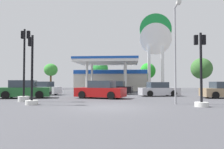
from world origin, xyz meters
TOP-DOWN VIEW (x-y plane):
  - ground_plane at (0.00, 0.00)m, footprint 90.00×90.00m
  - gas_station at (-2.03, 24.27)m, footprint 11.83×12.93m
  - station_pole_sign at (5.02, 20.98)m, footprint 4.77×0.56m
  - car_0 at (-0.63, 13.64)m, footprint 4.47×2.37m
  - car_2 at (-8.68, 11.69)m, footprint 4.40×2.46m
  - car_3 at (-1.32, 6.88)m, footprint 4.62×2.87m
  - car_4 at (-8.10, 6.58)m, footprint 4.74×2.91m
  - car_5 at (4.14, 10.46)m, footprint 4.25×2.57m
  - traffic_signal_0 at (-6.46, 3.21)m, footprint 0.79×0.79m
  - traffic_signal_1 at (-4.86, 1.05)m, footprint 0.77×0.77m
  - traffic_signal_2 at (5.40, 0.92)m, footprint 0.78×0.78m
  - tree_0 at (-15.39, 32.14)m, footprint 2.81×2.81m
  - tree_1 at (-4.66, 29.97)m, footprint 3.04×3.04m
  - tree_2 at (4.59, 31.00)m, footprint 2.98×2.98m
  - tree_3 at (15.16, 32.26)m, footprint 4.12×4.12m
  - corner_streetlamp at (4.22, 2.12)m, footprint 0.24×1.48m

SIDE VIEW (x-z plane):
  - ground_plane at x=0.00m, z-range 0.00..0.00m
  - car_5 at x=4.14m, z-range -0.07..1.35m
  - car_2 at x=-8.68m, z-range -0.07..1.42m
  - car_0 at x=-0.63m, z-range -0.07..1.46m
  - car_3 at x=-1.32m, z-range -0.07..1.47m
  - car_4 at x=-8.10m, z-range -0.07..1.51m
  - traffic_signal_1 at x=-4.86m, z-range -0.94..3.44m
  - traffic_signal_2 at x=5.40m, z-range -0.62..3.67m
  - traffic_signal_0 at x=-6.46m, z-range -1.05..4.28m
  - gas_station at x=-2.03m, z-range -0.27..4.47m
  - tree_2 at x=4.59m, z-range 1.05..6.22m
  - corner_streetlamp at x=4.22m, z-range 0.69..7.05m
  - tree_0 at x=-15.39m, z-range 1.32..6.63m
  - tree_1 at x=-4.66m, z-range 1.31..6.72m
  - tree_3 at x=15.16m, z-range 1.03..7.21m
  - station_pole_sign at x=5.02m, z-range 1.59..13.39m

